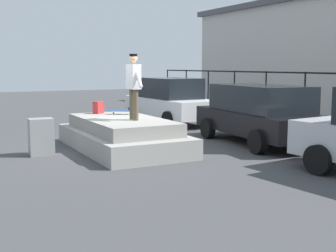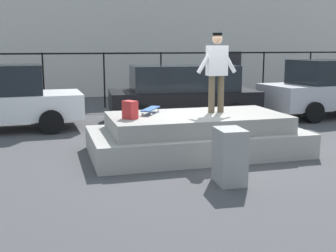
{
  "view_description": "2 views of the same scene",
  "coord_description": "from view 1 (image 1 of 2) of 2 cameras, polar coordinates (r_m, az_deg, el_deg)",
  "views": [
    {
      "loc": [
        11.32,
        -4.54,
        2.27
      ],
      "look_at": [
        0.06,
        1.31,
        0.58
      ],
      "focal_mm": 48.51,
      "sensor_mm": 36.0,
      "label": 1
    },
    {
      "loc": [
        -3.16,
        -8.69,
        2.31
      ],
      "look_at": [
        -0.5,
        0.84,
        0.46
      ],
      "focal_mm": 46.38,
      "sensor_mm": 36.0,
      "label": 2
    }
  ],
  "objects": [
    {
      "name": "ground_plane",
      "position": [
        12.4,
        -5.51,
        -2.98
      ],
      "size": [
        60.0,
        60.0,
        0.0
      ],
      "primitive_type": "plane",
      "color": "#424244"
    },
    {
      "name": "concrete_ledge",
      "position": [
        12.42,
        -5.74,
        -1.16
      ],
      "size": [
        4.55,
        2.35,
        0.85
      ],
      "color": "#9E9B93",
      "rests_on": "ground_plane"
    },
    {
      "name": "skateboarder",
      "position": [
        11.88,
        -4.34,
        5.52
      ],
      "size": [
        0.93,
        0.26,
        1.72
      ],
      "color": "brown",
      "rests_on": "concrete_ledge"
    },
    {
      "name": "skateboard",
      "position": [
        13.34,
        -5.87,
        1.89
      ],
      "size": [
        0.58,
        0.77,
        0.12
      ],
      "color": "#264C8C",
      "rests_on": "concrete_ledge"
    },
    {
      "name": "backpack",
      "position": [
        13.67,
        -8.75,
        2.31
      ],
      "size": [
        0.32,
        0.34,
        0.36
      ],
      "primitive_type": "cube",
      "rotation": [
        0.0,
        0.0,
        5.25
      ],
      "color": "red",
      "rests_on": "concrete_ledge"
    },
    {
      "name": "car_white_sedan_near",
      "position": [
        18.02,
        0.28,
        3.23
      ],
      "size": [
        4.75,
        2.2,
        1.79
      ],
      "color": "white",
      "rests_on": "ground_plane"
    },
    {
      "name": "car_black_hatchback_mid",
      "position": [
        13.53,
        11.47,
        1.67
      ],
      "size": [
        4.61,
        2.47,
        1.71
      ],
      "color": "black",
      "rests_on": "ground_plane"
    },
    {
      "name": "utility_box",
      "position": [
        11.96,
        -15.64,
        -1.33
      ],
      "size": [
        0.47,
        0.62,
        0.94
      ],
      "primitive_type": "cube",
      "rotation": [
        0.0,
        0.0,
        -0.06
      ],
      "color": "gray",
      "rests_on": "ground_plane"
    },
    {
      "name": "fence_row",
      "position": [
        16.58,
        19.44,
        4.2
      ],
      "size": [
        24.06,
        0.06,
        2.05
      ],
      "color": "black",
      "rests_on": "ground_plane"
    }
  ]
}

